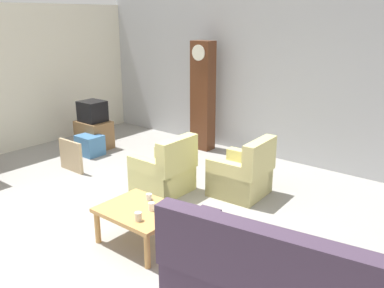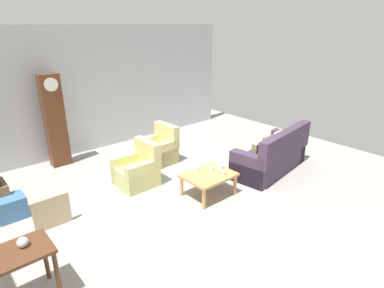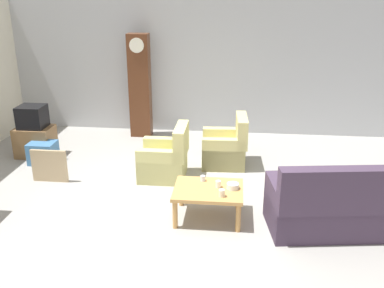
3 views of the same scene
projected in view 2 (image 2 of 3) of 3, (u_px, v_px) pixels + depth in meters
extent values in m
plane|color=#999691|center=(182.00, 196.00, 6.36)|extent=(10.40, 10.40, 0.00)
cube|color=#ADAFB5|center=(94.00, 89.00, 8.34)|extent=(8.40, 0.16, 3.20)
cube|color=#423347|center=(269.00, 161.00, 7.43)|extent=(2.20, 1.13, 0.44)
cube|color=#423347|center=(286.00, 144.00, 7.02)|extent=(2.11, 0.50, 0.60)
cube|color=#423347|center=(287.00, 145.00, 8.04)|extent=(0.36, 0.87, 0.68)
cube|color=#423347|center=(248.00, 169.00, 6.73)|extent=(0.36, 0.87, 0.68)
cube|color=#C6B284|center=(278.00, 139.00, 7.65)|extent=(0.37, 0.17, 0.36)
cube|color=brown|center=(269.00, 144.00, 7.32)|extent=(0.37, 0.15, 0.36)
cube|color=#9E8966|center=(258.00, 150.00, 6.98)|extent=(0.37, 0.17, 0.36)
cube|color=#CCC67A|center=(136.00, 176.00, 6.73)|extent=(0.76, 0.76, 0.40)
cube|color=#CCC67A|center=(148.00, 152.00, 6.77)|extent=(0.18, 0.76, 0.52)
cube|color=#CCC67A|center=(128.00, 167.00, 6.91)|extent=(0.76, 0.16, 0.60)
cube|color=#CCC67A|center=(143.00, 177.00, 6.49)|extent=(0.76, 0.16, 0.60)
cube|color=#D1C77E|center=(157.00, 155.00, 7.81)|extent=(0.80, 0.80, 0.40)
cube|color=#D1C77E|center=(167.00, 134.00, 7.86)|extent=(0.22, 0.77, 0.52)
cube|color=#D1C77E|center=(150.00, 148.00, 7.98)|extent=(0.77, 0.20, 0.60)
cube|color=#D1C77E|center=(165.00, 155.00, 7.58)|extent=(0.77, 0.20, 0.60)
cube|color=tan|center=(209.00, 175.00, 6.26)|extent=(0.96, 0.76, 0.05)
cylinder|color=tan|center=(204.00, 199.00, 5.85)|extent=(0.07, 0.07, 0.41)
cylinder|color=tan|center=(235.00, 185.00, 6.37)|extent=(0.07, 0.07, 0.41)
cylinder|color=tan|center=(182.00, 186.00, 6.31)|extent=(0.07, 0.07, 0.41)
cylinder|color=tan|center=(212.00, 174.00, 6.83)|extent=(0.07, 0.07, 0.41)
cylinder|color=#56331E|center=(58.00, 276.00, 3.86)|extent=(0.06, 0.06, 0.72)
cylinder|color=#56331E|center=(45.00, 256.00, 4.19)|extent=(0.06, 0.06, 0.72)
cube|color=#562D19|center=(55.00, 121.00, 7.40)|extent=(0.44, 0.28, 2.18)
cylinder|color=silver|center=(51.00, 85.00, 6.98)|extent=(0.30, 0.02, 0.30)
cube|color=tan|center=(52.00, 212.00, 5.31)|extent=(0.60, 0.05, 0.56)
cube|color=teal|center=(11.00, 207.00, 5.59)|extent=(0.48, 0.40, 0.40)
sphere|color=silver|center=(22.00, 242.00, 3.74)|extent=(0.13, 0.13, 0.13)
cylinder|color=white|center=(212.00, 169.00, 6.35)|extent=(0.07, 0.07, 0.10)
cylinder|color=silver|center=(197.00, 170.00, 6.35)|extent=(0.07, 0.07, 0.08)
cylinder|color=beige|center=(224.00, 173.00, 6.19)|extent=(0.08, 0.08, 0.10)
cylinder|color=white|center=(220.00, 167.00, 6.46)|extent=(0.17, 0.17, 0.08)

